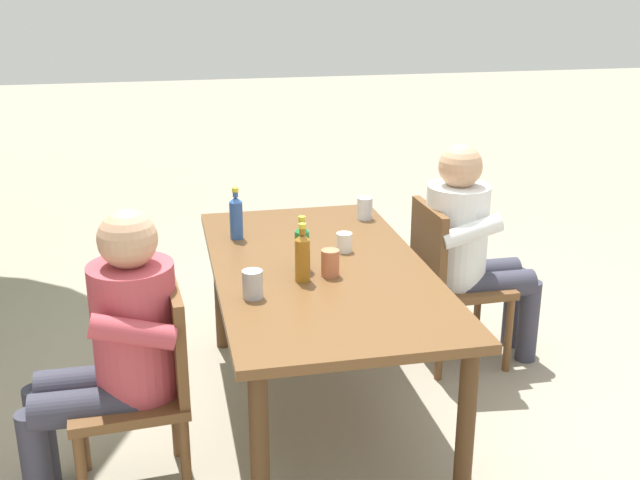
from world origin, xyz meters
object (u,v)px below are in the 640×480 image
(bottle_amber, at_px, (303,256))
(cup_white, at_px, (344,242))
(chair_far_left, at_px, (148,379))
(bottle_green, at_px, (302,247))
(backpack_by_far_side, at_px, (327,262))
(bottle_blue, at_px, (236,217))
(cup_terracotta, at_px, (330,263))
(cup_glass, at_px, (365,208))
(chair_near_right, at_px, (448,275))
(dining_table, at_px, (320,284))
(cup_steel, at_px, (253,284))
(backpack_by_near_side, at_px, (282,270))
(person_in_white_shirt, at_px, (115,344))
(person_in_plaid_shirt, at_px, (470,243))

(bottle_amber, xyz_separation_m, cup_white, (0.32, -0.26, -0.06))
(chair_far_left, xyz_separation_m, bottle_amber, (0.23, -0.66, 0.37))
(bottle_green, height_order, backpack_by_far_side, bottle_green)
(bottle_blue, xyz_separation_m, cup_terracotta, (-0.57, -0.34, -0.05))
(cup_glass, bearing_deg, chair_near_right, -119.76)
(bottle_green, bearing_deg, dining_table, -75.23)
(dining_table, height_order, bottle_blue, bottle_blue)
(cup_steel, bearing_deg, chair_near_right, -58.14)
(backpack_by_near_side, bearing_deg, person_in_white_shirt, 152.38)
(chair_far_left, bearing_deg, dining_table, -62.99)
(person_in_white_shirt, xyz_separation_m, cup_glass, (1.02, -1.25, 0.15))
(backpack_by_far_side, bearing_deg, chair_far_left, 148.66)
(person_in_white_shirt, xyz_separation_m, backpack_by_near_side, (1.76, -0.92, -0.45))
(person_in_white_shirt, relative_size, bottle_blue, 4.61)
(person_in_plaid_shirt, relative_size, backpack_by_near_side, 2.74)
(chair_far_left, distance_m, cup_steel, 0.55)
(bottle_amber, relative_size, backpack_by_far_side, 0.60)
(dining_table, height_order, backpack_by_near_side, dining_table)
(cup_glass, bearing_deg, cup_white, 154.38)
(bottle_amber, bearing_deg, chair_far_left, 109.44)
(person_in_plaid_shirt, bearing_deg, cup_steel, 119.57)
(bottle_blue, height_order, cup_terracotta, bottle_blue)
(cup_white, xyz_separation_m, backpack_by_far_side, (1.29, -0.20, -0.59))
(person_in_white_shirt, relative_size, cup_glass, 10.25)
(dining_table, distance_m, backpack_by_near_side, 1.44)
(cup_steel, height_order, cup_glass, same)
(backpack_by_far_side, bearing_deg, cup_steel, 158.40)
(person_in_plaid_shirt, bearing_deg, bottle_amber, 119.44)
(person_in_plaid_shirt, bearing_deg, dining_table, 114.37)
(chair_far_left, bearing_deg, cup_terracotta, -71.21)
(cup_glass, bearing_deg, person_in_white_shirt, 129.24)
(person_in_plaid_shirt, height_order, cup_terracotta, person_in_plaid_shirt)
(bottle_amber, distance_m, backpack_by_far_side, 1.79)
(dining_table, distance_m, cup_terracotta, 0.19)
(cup_terracotta, xyz_separation_m, backpack_by_near_side, (1.49, -0.03, -0.60))
(cup_terracotta, bearing_deg, bottle_green, 45.37)
(bottle_green, bearing_deg, cup_steel, 136.90)
(person_in_white_shirt, height_order, cup_glass, person_in_white_shirt)
(person_in_white_shirt, bearing_deg, bottle_blue, -33.40)
(person_in_white_shirt, bearing_deg, person_in_plaid_shirt, -65.63)
(person_in_white_shirt, xyz_separation_m, bottle_blue, (0.84, -0.55, 0.21))
(dining_table, relative_size, bottle_amber, 6.95)
(dining_table, relative_size, backpack_by_far_side, 4.19)
(chair_near_right, height_order, backpack_by_near_side, chair_near_right)
(cup_glass, distance_m, backpack_by_far_side, 1.02)
(chair_far_left, distance_m, person_in_white_shirt, 0.20)
(bottle_blue, bearing_deg, bottle_amber, -160.56)
(backpack_by_near_side, distance_m, backpack_by_far_side, 0.32)
(dining_table, distance_m, cup_steel, 0.47)
(person_in_white_shirt, distance_m, backpack_by_near_side, 2.03)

